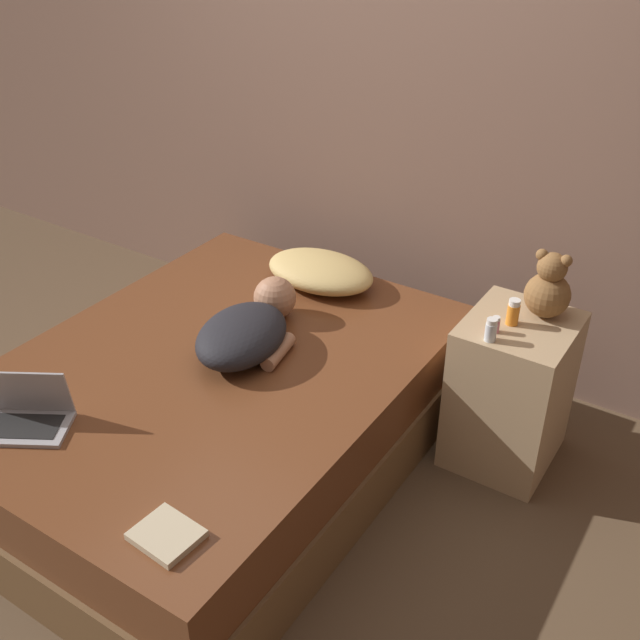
% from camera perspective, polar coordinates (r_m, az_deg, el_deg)
% --- Properties ---
extents(ground_plane, '(12.00, 12.00, 0.00)m').
position_cam_1_polar(ground_plane, '(3.33, -7.58, -10.12)').
color(ground_plane, brown).
extents(wall_back, '(8.00, 0.06, 2.60)m').
position_cam_1_polar(wall_back, '(3.65, 4.27, 17.19)').
color(wall_back, '#846656').
rests_on(wall_back, ground_plane).
extents(bed, '(1.49, 1.98, 0.50)m').
position_cam_1_polar(bed, '(3.17, -7.89, -6.79)').
color(bed, brown).
rests_on(bed, ground_plane).
extents(nightstand, '(0.42, 0.46, 0.66)m').
position_cam_1_polar(nightstand, '(3.20, 14.31, -5.28)').
color(nightstand, tan).
rests_on(nightstand, ground_plane).
extents(pillow, '(0.53, 0.35, 0.14)m').
position_cam_1_polar(pillow, '(3.50, 0.02, 3.74)').
color(pillow, tan).
rests_on(pillow, bed).
extents(person_lying, '(0.41, 0.66, 0.19)m').
position_cam_1_polar(person_lying, '(3.05, -5.41, -0.61)').
color(person_lying, black).
rests_on(person_lying, bed).
extents(laptop, '(0.38, 0.33, 0.20)m').
position_cam_1_polar(laptop, '(2.84, -21.68, -6.68)').
color(laptop, '#9E9EA3').
rests_on(laptop, bed).
extents(teddy_bear, '(0.18, 0.18, 0.28)m').
position_cam_1_polar(teddy_bear, '(3.05, 17.02, 2.32)').
color(teddy_bear, brown).
rests_on(teddy_bear, nightstand).
extents(bottle_orange, '(0.05, 0.05, 0.11)m').
position_cam_1_polar(bottle_orange, '(2.98, 14.51, 0.58)').
color(bottle_orange, orange).
rests_on(bottle_orange, nightstand).
extents(bottle_pink, '(0.03, 0.03, 0.07)m').
position_cam_1_polar(bottle_pink, '(2.93, 13.24, -0.34)').
color(bottle_pink, pink).
rests_on(bottle_pink, nightstand).
extents(bottle_clear, '(0.04, 0.04, 0.09)m').
position_cam_1_polar(bottle_clear, '(2.86, 12.90, -0.75)').
color(bottle_clear, silver).
rests_on(bottle_clear, nightstand).
extents(book, '(0.20, 0.17, 0.02)m').
position_cam_1_polar(book, '(2.33, -11.61, -15.75)').
color(book, '#C6B793').
rests_on(book, bed).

